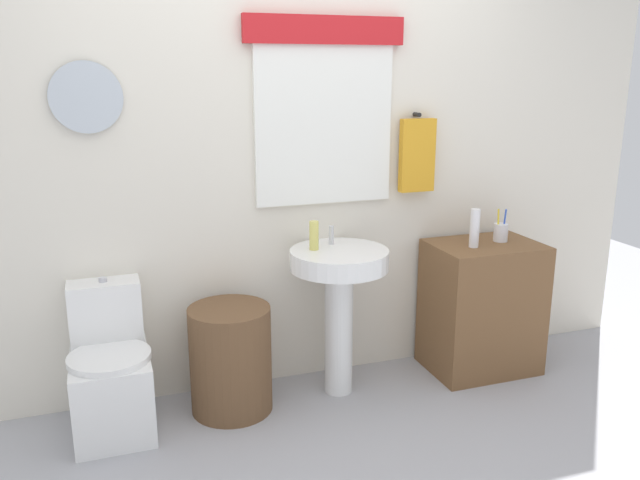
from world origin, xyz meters
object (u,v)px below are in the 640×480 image
object	(u,v)px
toothbrush_cup	(501,232)
laundry_hamper	(231,359)
pedestal_sink	(339,286)
wooden_cabinet	(482,307)
toilet	(111,374)
lotion_bottle	(475,228)
soap_bottle	(314,235)

from	to	relation	value
toothbrush_cup	laundry_hamper	bearing A→B (deg)	-179.27
pedestal_sink	wooden_cabinet	size ratio (longest dim) A/B	1.06
toilet	pedestal_sink	bearing A→B (deg)	-1.59
laundry_hamper	toothbrush_cup	size ratio (longest dim) A/B	2.97
pedestal_sink	toothbrush_cup	distance (m)	1.00
laundry_hamper	toothbrush_cup	world-z (taller)	toothbrush_cup
wooden_cabinet	toothbrush_cup	distance (m)	0.44
pedestal_sink	toothbrush_cup	world-z (taller)	toothbrush_cup
toilet	toothbrush_cup	bearing A→B (deg)	-0.32
pedestal_sink	lotion_bottle	bearing A→B (deg)	-2.97
lotion_bottle	toothbrush_cup	world-z (taller)	lotion_bottle
toilet	laundry_hamper	bearing A→B (deg)	-3.19
wooden_cabinet	soap_bottle	size ratio (longest dim) A/B	5.02
toilet	soap_bottle	distance (m)	1.20
toilet	lotion_bottle	world-z (taller)	lotion_bottle
toilet	wooden_cabinet	distance (m)	2.04
toothbrush_cup	wooden_cabinet	bearing A→B (deg)	-169.26
toothbrush_cup	pedestal_sink	bearing A→B (deg)	-178.83
lotion_bottle	soap_bottle	bearing A→B (deg)	174.24
toilet	wooden_cabinet	world-z (taller)	wooden_cabinet
wooden_cabinet	toilet	bearing A→B (deg)	179.09
toilet	wooden_cabinet	bearing A→B (deg)	-0.91
soap_bottle	lotion_bottle	size ratio (longest dim) A/B	0.71
soap_bottle	lotion_bottle	xyz separation A→B (m)	(0.89, -0.09, -0.01)
laundry_hamper	toilet	bearing A→B (deg)	176.81
wooden_cabinet	toothbrush_cup	bearing A→B (deg)	10.74
toilet	lotion_bottle	size ratio (longest dim) A/B	3.39
pedestal_sink	soap_bottle	distance (m)	0.30
laundry_hamper	lotion_bottle	size ratio (longest dim) A/B	2.60
wooden_cabinet	lotion_bottle	world-z (taller)	lotion_bottle
wooden_cabinet	laundry_hamper	bearing A→B (deg)	180.00
wooden_cabinet	pedestal_sink	bearing A→B (deg)	180.00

